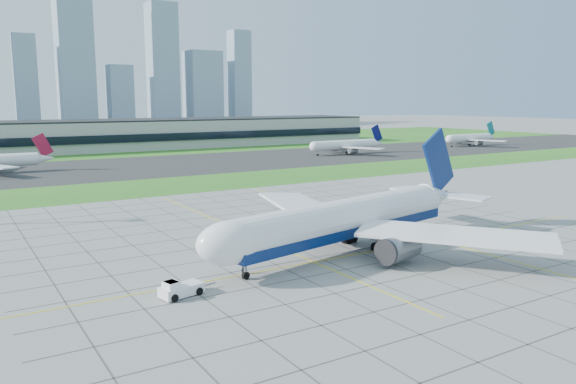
# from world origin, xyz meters

# --- Properties ---
(ground) EXTENTS (1400.00, 1400.00, 0.00)m
(ground) POSITION_xyz_m (0.00, 0.00, 0.00)
(ground) COLOR gray
(ground) RESTS_ON ground
(grass_median) EXTENTS (700.00, 35.00, 0.04)m
(grass_median) POSITION_xyz_m (0.00, 90.00, 0.02)
(grass_median) COLOR #2B681D
(grass_median) RESTS_ON ground
(asphalt_taxiway) EXTENTS (700.00, 75.00, 0.04)m
(asphalt_taxiway) POSITION_xyz_m (0.00, 145.00, 0.03)
(asphalt_taxiway) COLOR #383838
(asphalt_taxiway) RESTS_ON ground
(grass_far) EXTENTS (700.00, 145.00, 0.04)m
(grass_far) POSITION_xyz_m (0.00, 255.00, 0.02)
(grass_far) COLOR #2B681D
(grass_far) RESTS_ON ground
(apron_markings) EXTENTS (120.00, 130.00, 0.03)m
(apron_markings) POSITION_xyz_m (0.43, 11.09, 0.02)
(apron_markings) COLOR #474744
(apron_markings) RESTS_ON ground
(terminal) EXTENTS (260.00, 43.00, 15.80)m
(terminal) POSITION_xyz_m (40.00, 229.87, 7.89)
(terminal) COLOR #B7B7B2
(terminal) RESTS_ON ground
(airliner) EXTENTS (64.43, 64.63, 20.50)m
(airliner) POSITION_xyz_m (-1.44, 0.48, 5.61)
(airliner) COLOR white
(airliner) RESTS_ON ground
(pushback_tug) EXTENTS (8.62, 3.94, 2.37)m
(pushback_tug) POSITION_xyz_m (-34.47, -5.96, 1.05)
(pushback_tug) COLOR white
(pushback_tug) RESTS_ON ground
(crew_near) EXTENTS (0.82, 0.82, 1.91)m
(crew_near) POSITION_xyz_m (-22.67, -1.54, 0.96)
(crew_near) COLOR black
(crew_near) RESTS_ON ground
(crew_far) EXTENTS (1.01, 1.00, 1.65)m
(crew_far) POSITION_xyz_m (28.91, -15.85, 0.82)
(crew_far) COLOR black
(crew_far) RESTS_ON ground
(distant_jet_2) EXTENTS (42.06, 42.66, 14.08)m
(distant_jet_2) POSITION_xyz_m (108.38, 143.31, 4.49)
(distant_jet_2) COLOR white
(distant_jet_2) RESTS_ON ground
(distant_jet_3) EXTENTS (38.00, 42.66, 14.08)m
(distant_jet_3) POSITION_xyz_m (199.88, 145.22, 4.49)
(distant_jet_3) COLOR white
(distant_jet_3) RESTS_ON ground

